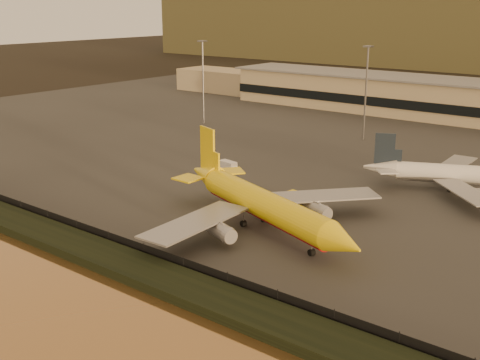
# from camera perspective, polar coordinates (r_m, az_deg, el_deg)

# --- Properties ---
(ground) EXTENTS (900.00, 900.00, 0.00)m
(ground) POSITION_cam_1_polar(r_m,az_deg,el_deg) (100.77, -4.40, -4.85)
(ground) COLOR black
(ground) RESTS_ON ground
(embankment) EXTENTS (320.00, 7.00, 1.40)m
(embankment) POSITION_cam_1_polar(r_m,az_deg,el_deg) (89.77, -11.82, -7.45)
(embankment) COLOR black
(embankment) RESTS_ON ground
(tarmac) EXTENTS (320.00, 220.00, 0.20)m
(tarmac) POSITION_cam_1_polar(r_m,az_deg,el_deg) (179.49, 16.61, 4.06)
(tarmac) COLOR #2D2D2D
(tarmac) RESTS_ON ground
(perimeter_fence) EXTENTS (300.00, 0.05, 2.20)m
(perimeter_fence) POSITION_cam_1_polar(r_m,az_deg,el_deg) (91.90, -9.93, -6.35)
(perimeter_fence) COLOR black
(perimeter_fence) RESTS_ON tarmac
(terminal_building) EXTENTS (202.00, 25.00, 12.60)m
(terminal_building) POSITION_cam_1_polar(r_m,az_deg,el_deg) (211.69, 16.26, 7.59)
(terminal_building) COLOR tan
(terminal_building) RESTS_ON tarmac
(apron_light_masts) EXTENTS (152.20, 12.20, 25.40)m
(apron_light_masts) POSITION_cam_1_polar(r_m,az_deg,el_deg) (153.23, 19.45, 7.72)
(apron_light_masts) COLOR slate
(apron_light_masts) RESTS_ON tarmac
(dhl_cargo_jet) EXTENTS (45.65, 43.38, 14.04)m
(dhl_cargo_jet) POSITION_cam_1_polar(r_m,az_deg,el_deg) (99.70, 2.13, -2.36)
(dhl_cargo_jet) COLOR yellow
(dhl_cargo_jet) RESTS_ON tarmac
(white_narrowbody_jet) EXTENTS (36.16, 34.20, 11.01)m
(white_narrowbody_jet) POSITION_cam_1_polar(r_m,az_deg,el_deg) (128.07, 20.18, 0.47)
(white_narrowbody_jet) COLOR white
(white_narrowbody_jet) RESTS_ON tarmac
(gse_vehicle_yellow) EXTENTS (4.00, 2.18, 1.72)m
(gse_vehicle_yellow) POSITION_cam_1_polar(r_m,az_deg,el_deg) (115.05, 5.46, -1.58)
(gse_vehicle_yellow) COLOR yellow
(gse_vehicle_yellow) RESTS_ON tarmac
(gse_vehicle_white) EXTENTS (4.61, 2.68, 1.95)m
(gse_vehicle_white) POSITION_cam_1_polar(r_m,az_deg,el_deg) (136.09, -1.15, 1.40)
(gse_vehicle_white) COLOR white
(gse_vehicle_white) RESTS_ON tarmac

